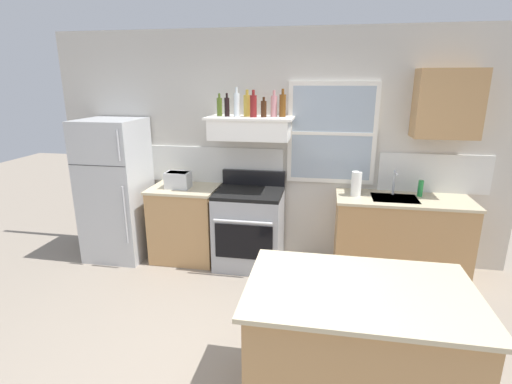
# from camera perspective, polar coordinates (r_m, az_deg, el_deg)

# --- Properties ---
(ground_plane) EXTENTS (16.00, 16.00, 0.00)m
(ground_plane) POSITION_cam_1_polar(r_m,az_deg,el_deg) (3.19, -3.26, -25.77)
(ground_plane) COLOR gray
(back_wall) EXTENTS (5.40, 0.11, 2.70)m
(back_wall) POSITION_cam_1_polar(r_m,az_deg,el_deg) (4.63, 3.26, 6.45)
(back_wall) COLOR beige
(back_wall) RESTS_ON ground_plane
(refrigerator) EXTENTS (0.70, 0.72, 1.70)m
(refrigerator) POSITION_cam_1_polar(r_m,az_deg,el_deg) (5.00, -19.98, 0.30)
(refrigerator) COLOR #B7BABC
(refrigerator) RESTS_ON ground_plane
(counter_left_of_stove) EXTENTS (0.79, 0.63, 0.91)m
(counter_left_of_stove) POSITION_cam_1_polar(r_m,az_deg,el_deg) (4.81, -10.33, -4.50)
(counter_left_of_stove) COLOR tan
(counter_left_of_stove) RESTS_ON ground_plane
(toaster) EXTENTS (0.30, 0.20, 0.19)m
(toaster) POSITION_cam_1_polar(r_m,az_deg,el_deg) (4.63, -11.44, 1.78)
(toaster) COLOR silver
(toaster) RESTS_ON counter_left_of_stove
(stove_range) EXTENTS (0.76, 0.69, 1.09)m
(stove_range) POSITION_cam_1_polar(r_m,az_deg,el_deg) (4.56, -1.00, -5.26)
(stove_range) COLOR #9EA0A5
(stove_range) RESTS_ON ground_plane
(range_hood_shelf) EXTENTS (0.96, 0.52, 0.24)m
(range_hood_shelf) POSITION_cam_1_polar(r_m,az_deg,el_deg) (4.37, -0.83, 9.49)
(range_hood_shelf) COLOR white
(bottle_olive_oil_square) EXTENTS (0.06, 0.06, 0.25)m
(bottle_olive_oil_square) POSITION_cam_1_polar(r_m,az_deg,el_deg) (4.47, -5.41, 12.47)
(bottle_olive_oil_square) COLOR #4C601E
(bottle_olive_oil_square) RESTS_ON range_hood_shelf
(bottle_balsamic_dark) EXTENTS (0.06, 0.06, 0.25)m
(bottle_balsamic_dark) POSITION_cam_1_polar(r_m,az_deg,el_deg) (4.38, -4.31, 12.45)
(bottle_balsamic_dark) COLOR black
(bottle_balsamic_dark) RESTS_ON range_hood_shelf
(bottle_clear_tall) EXTENTS (0.06, 0.06, 0.32)m
(bottle_clear_tall) POSITION_cam_1_polar(r_m,az_deg,el_deg) (4.38, -2.88, 12.82)
(bottle_clear_tall) COLOR silver
(bottle_clear_tall) RESTS_ON range_hood_shelf
(bottle_champagne_gold_foil) EXTENTS (0.08, 0.08, 0.29)m
(bottle_champagne_gold_foil) POSITION_cam_1_polar(r_m,az_deg,el_deg) (4.39, -1.32, 12.70)
(bottle_champagne_gold_foil) COLOR #B29333
(bottle_champagne_gold_foil) RESTS_ON range_hood_shelf
(bottle_red_label_wine) EXTENTS (0.07, 0.07, 0.29)m
(bottle_red_label_wine) POSITION_cam_1_polar(r_m,az_deg,el_deg) (4.29, -0.39, 12.62)
(bottle_red_label_wine) COLOR maroon
(bottle_red_label_wine) RESTS_ON range_hood_shelf
(bottle_brown_stout) EXTENTS (0.06, 0.06, 0.22)m
(bottle_brown_stout) POSITION_cam_1_polar(r_m,az_deg,el_deg) (4.29, 1.14, 12.21)
(bottle_brown_stout) COLOR #381E0F
(bottle_brown_stout) RESTS_ON range_hood_shelf
(bottle_rose_pink) EXTENTS (0.07, 0.07, 0.28)m
(bottle_rose_pink) POSITION_cam_1_polar(r_m,az_deg,el_deg) (4.34, 2.66, 12.61)
(bottle_rose_pink) COLOR #C67F84
(bottle_rose_pink) RESTS_ON range_hood_shelf
(bottle_amber_wine) EXTENTS (0.07, 0.07, 0.30)m
(bottle_amber_wine) POSITION_cam_1_polar(r_m,az_deg,el_deg) (4.33, 3.95, 12.68)
(bottle_amber_wine) COLOR brown
(bottle_amber_wine) RESTS_ON range_hood_shelf
(counter_right_with_sink) EXTENTS (1.43, 0.63, 0.91)m
(counter_right_with_sink) POSITION_cam_1_polar(r_m,az_deg,el_deg) (4.61, 20.45, -6.23)
(counter_right_with_sink) COLOR tan
(counter_right_with_sink) RESTS_ON ground_plane
(sink_faucet) EXTENTS (0.03, 0.17, 0.28)m
(sink_faucet) POSITION_cam_1_polar(r_m,az_deg,el_deg) (4.49, 19.77, 1.72)
(sink_faucet) COLOR silver
(sink_faucet) RESTS_ON counter_right_with_sink
(paper_towel_roll) EXTENTS (0.11, 0.11, 0.27)m
(paper_towel_roll) POSITION_cam_1_polar(r_m,az_deg,el_deg) (4.36, 14.59, 1.18)
(paper_towel_roll) COLOR white
(paper_towel_roll) RESTS_ON counter_right_with_sink
(dish_soap_bottle) EXTENTS (0.06, 0.06, 0.18)m
(dish_soap_bottle) POSITION_cam_1_polar(r_m,az_deg,el_deg) (4.57, 23.12, 0.50)
(dish_soap_bottle) COLOR #268C3F
(dish_soap_bottle) RESTS_ON counter_right_with_sink
(kitchen_island) EXTENTS (1.40, 0.90, 0.91)m
(kitchen_island) POSITION_cam_1_polar(r_m,az_deg,el_deg) (2.76, 14.46, -21.75)
(kitchen_island) COLOR tan
(kitchen_island) RESTS_ON ground_plane
(upper_cabinet_right) EXTENTS (0.64, 0.32, 0.70)m
(upper_cabinet_right) POSITION_cam_1_polar(r_m,az_deg,el_deg) (4.52, 26.43, 11.58)
(upper_cabinet_right) COLOR tan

